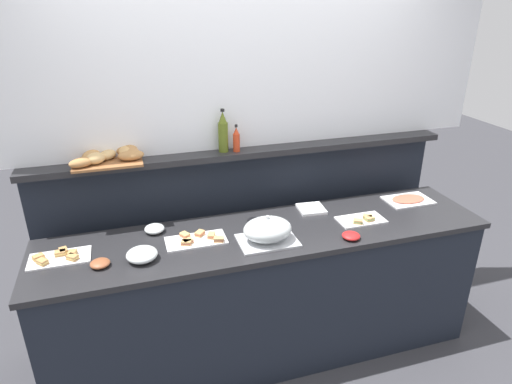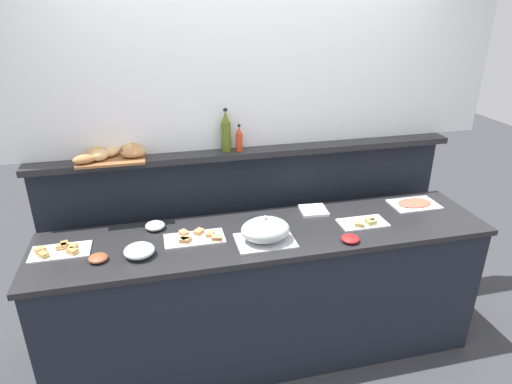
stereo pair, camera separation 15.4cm
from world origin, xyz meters
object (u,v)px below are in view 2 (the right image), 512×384
bread_basket (117,153)px  sandwich_platter_rear (60,251)px  condiment_bowl_teal (350,239)px  napkin_stack (314,210)px  serving_cloche (265,231)px  glass_bowl_large (139,251)px  olive_oil_bottle (226,132)px  glass_bowl_medium (155,226)px  condiment_bowl_red (98,258)px  sandwich_platter_side (195,238)px  sandwich_platter_front (364,223)px  hot_sauce_bottle (239,139)px  condiment_bowl_cream (254,220)px  cold_cuts_platter (414,204)px

bread_basket → sandwich_platter_rear: bearing=-132.2°
condiment_bowl_teal → napkin_stack: bearing=99.2°
serving_cloche → napkin_stack: 0.52m
glass_bowl_large → olive_oil_bottle: size_ratio=0.61×
sandwich_platter_rear → glass_bowl_medium: glass_bowl_medium is taller
condiment_bowl_teal → napkin_stack: size_ratio=0.63×
serving_cloche → sandwich_platter_rear: bearing=172.3°
napkin_stack → bread_basket: 1.30m
glass_bowl_large → condiment_bowl_red: glass_bowl_large is taller
glass_bowl_medium → sandwich_platter_side: bearing=-39.3°
condiment_bowl_red → napkin_stack: bearing=12.5°
glass_bowl_medium → olive_oil_bottle: (0.49, 0.23, 0.50)m
sandwich_platter_rear → serving_cloche: serving_cloche is taller
sandwich_platter_front → glass_bowl_large: glass_bowl_large is taller
sandwich_platter_front → glass_bowl_large: size_ratio=1.77×
glass_bowl_large → olive_oil_bottle: (0.59, 0.52, 0.49)m
sandwich_platter_front → hot_sauce_bottle: size_ratio=1.70×
glass_bowl_medium → hot_sauce_bottle: bearing=19.5°
glass_bowl_large → hot_sauce_bottle: (0.67, 0.50, 0.44)m
bread_basket → napkin_stack: bearing=-10.4°
serving_cloche → olive_oil_bottle: size_ratio=1.23×
glass_bowl_medium → hot_sauce_bottle: 0.76m
condiment_bowl_cream → cold_cuts_platter: bearing=-0.5°
hot_sauce_bottle → bread_basket: bearing=178.4°
sandwich_platter_rear → napkin_stack: size_ratio=1.89×
napkin_stack → cold_cuts_platter: bearing=-5.4°
sandwich_platter_rear → condiment_bowl_red: size_ratio=3.08×
glass_bowl_medium → bread_basket: size_ratio=0.27×
sandwich_platter_rear → glass_bowl_large: bearing=-18.1°
sandwich_platter_rear → condiment_bowl_cream: size_ratio=3.96×
glass_bowl_large → cold_cuts_platter: bearing=7.2°
napkin_stack → bread_basket: size_ratio=0.39×
condiment_bowl_teal → glass_bowl_large: bearing=174.0°
condiment_bowl_teal → olive_oil_bottle: 1.02m
napkin_stack → bread_basket: bread_basket is taller
sandwich_platter_rear → hot_sauce_bottle: bearing=18.0°
glass_bowl_large → glass_bowl_medium: glass_bowl_large is taller
glass_bowl_large → bread_basket: bread_basket is taller
sandwich_platter_rear → napkin_stack: 1.56m
sandwich_platter_rear → napkin_stack: (1.55, 0.16, -0.00)m
serving_cloche → condiment_bowl_red: size_ratio=3.26×
bread_basket → cold_cuts_platter: bearing=-8.5°
sandwich_platter_rear → serving_cloche: bearing=-7.7°
serving_cloche → napkin_stack: bearing=36.9°
sandwich_platter_side → glass_bowl_medium: size_ratio=2.93×
sandwich_platter_side → condiment_bowl_cream: (0.39, 0.13, 0.00)m
condiment_bowl_teal → bread_basket: 1.49m
sandwich_platter_side → glass_bowl_large: size_ratio=2.08×
condiment_bowl_red → bread_basket: 0.68m
sandwich_platter_rear → glass_bowl_large: glass_bowl_large is taller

